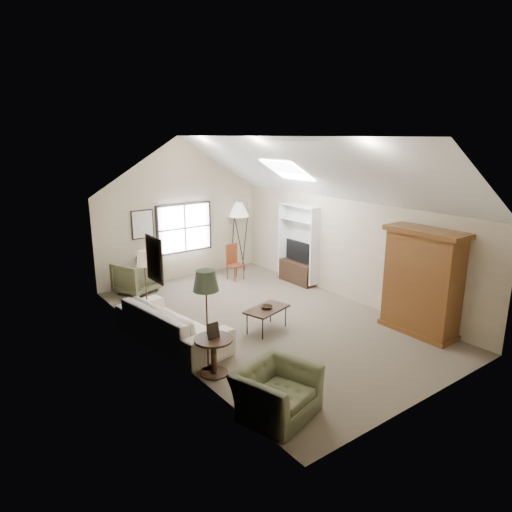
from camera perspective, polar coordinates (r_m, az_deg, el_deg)
room_shell at (r=9.57m, az=1.45°, el=10.01°), size 5.01×8.01×4.00m
window at (r=13.19m, az=-8.92°, el=3.48°), size 1.72×0.08×1.42m
skylight at (r=11.09m, az=3.93°, el=10.72°), size 0.80×1.20×0.52m
wall_art at (r=10.52m, az=-13.35°, el=1.89°), size 1.97×3.71×0.88m
armoire at (r=9.98m, az=20.06°, el=-3.07°), size 0.60×1.50×2.20m
tv_alcove at (r=12.60m, az=5.30°, el=1.67°), size 0.32×1.30×2.10m
media_console at (r=12.81m, az=5.14°, el=-2.05°), size 0.34×1.18×0.60m
tv_panel at (r=12.65m, az=5.21°, el=0.64°), size 0.05×0.90×0.55m
sofa at (r=9.33m, az=-10.48°, el=-8.27°), size 1.41×2.79×0.78m
armchair_near at (r=7.00m, az=2.58°, el=-16.64°), size 1.36×1.26×0.73m
armchair_far at (r=12.33m, az=-14.78°, el=-2.53°), size 1.21×1.23×0.87m
coffee_table at (r=9.74m, az=1.35°, el=-7.91°), size 1.09×0.79×0.50m
bowl at (r=9.63m, az=1.36°, el=-6.39°), size 0.29×0.29×0.06m
side_table at (r=8.08m, az=-5.29°, el=-12.35°), size 0.76×0.76×0.67m
side_chair at (r=13.04m, az=-2.58°, el=-0.76°), size 0.43×0.43×1.01m
tripod_lamp at (r=13.92m, az=-2.13°, el=2.56°), size 0.80×0.80×2.10m
dark_lamp at (r=7.98m, az=-6.15°, el=-7.99°), size 0.50×0.50×1.87m
tan_lamp at (r=10.21m, az=-13.61°, el=-3.72°), size 0.38×0.38×1.68m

